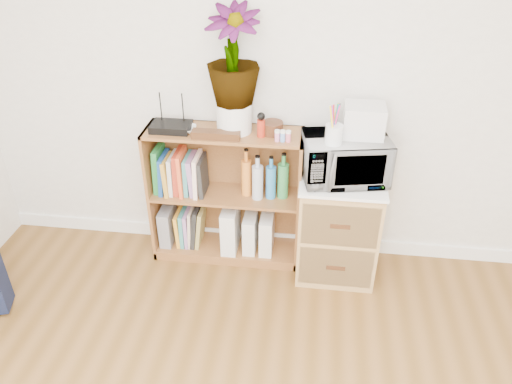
# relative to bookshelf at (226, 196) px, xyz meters

# --- Properties ---
(skirting_board) EXTENTS (4.00, 0.02, 0.10)m
(skirting_board) POSITION_rel_bookshelf_xyz_m (0.35, 0.14, -0.42)
(skirting_board) COLOR white
(skirting_board) RESTS_ON ground
(bookshelf) EXTENTS (1.00, 0.30, 0.95)m
(bookshelf) POSITION_rel_bookshelf_xyz_m (0.00, 0.00, 0.00)
(bookshelf) COLOR brown
(bookshelf) RESTS_ON ground
(wicker_unit) EXTENTS (0.50, 0.45, 0.70)m
(wicker_unit) POSITION_rel_bookshelf_xyz_m (0.75, -0.08, -0.12)
(wicker_unit) COLOR #9E7542
(wicker_unit) RESTS_ON ground
(microwave) EXTENTS (0.55, 0.43, 0.27)m
(microwave) POSITION_rel_bookshelf_xyz_m (0.75, -0.08, 0.38)
(microwave) COLOR silver
(microwave) RESTS_ON wicker_unit
(pen_cup) EXTENTS (0.10, 0.10, 0.11)m
(pen_cup) POSITION_rel_bookshelf_xyz_m (0.67, -0.17, 0.58)
(pen_cup) COLOR silver
(pen_cup) RESTS_ON microwave
(small_appliance) EXTENTS (0.23, 0.19, 0.19)m
(small_appliance) POSITION_rel_bookshelf_xyz_m (0.84, -0.04, 0.61)
(small_appliance) COLOR silver
(small_appliance) RESTS_ON microwave
(router) EXTENTS (0.24, 0.17, 0.04)m
(router) POSITION_rel_bookshelf_xyz_m (-0.32, -0.02, 0.50)
(router) COLOR black
(router) RESTS_ON bookshelf
(white_bowl) EXTENTS (0.13, 0.13, 0.03)m
(white_bowl) POSITION_rel_bookshelf_xyz_m (-0.23, -0.03, 0.49)
(white_bowl) COLOR white
(white_bowl) RESTS_ON bookshelf
(plant_pot) EXTENTS (0.22, 0.22, 0.18)m
(plant_pot) POSITION_rel_bookshelf_xyz_m (0.07, 0.02, 0.57)
(plant_pot) COLOR white
(plant_pot) RESTS_ON bookshelf
(potted_plant) EXTENTS (0.32, 0.32, 0.57)m
(potted_plant) POSITION_rel_bookshelf_xyz_m (0.07, 0.02, 0.94)
(potted_plant) COLOR #3A7C31
(potted_plant) RESTS_ON plant_pot
(trinket_box) EXTENTS (0.29, 0.07, 0.05)m
(trinket_box) POSITION_rel_bookshelf_xyz_m (-0.03, -0.10, 0.50)
(trinket_box) COLOR #3C1F10
(trinket_box) RESTS_ON bookshelf
(kokeshi_doll) EXTENTS (0.05, 0.05, 0.11)m
(kokeshi_doll) POSITION_rel_bookshelf_xyz_m (0.24, -0.04, 0.53)
(kokeshi_doll) COLOR #A72614
(kokeshi_doll) RESTS_ON bookshelf
(wooden_bowl) EXTENTS (0.13, 0.13, 0.08)m
(wooden_bowl) POSITION_rel_bookshelf_xyz_m (0.30, 0.01, 0.51)
(wooden_bowl) COLOR #38210F
(wooden_bowl) RESTS_ON bookshelf
(paint_jars) EXTENTS (0.12, 0.04, 0.06)m
(paint_jars) POSITION_rel_bookshelf_xyz_m (0.37, -0.09, 0.51)
(paint_jars) COLOR pink
(paint_jars) RESTS_ON bookshelf
(file_box) EXTENTS (0.08, 0.22, 0.27)m
(file_box) POSITION_rel_bookshelf_xyz_m (-0.42, 0.00, -0.27)
(file_box) COLOR gray
(file_box) RESTS_ON bookshelf
(magazine_holder_left) EXTENTS (0.10, 0.26, 0.32)m
(magazine_holder_left) POSITION_rel_bookshelf_xyz_m (0.03, -0.01, -0.24)
(magazine_holder_left) COLOR silver
(magazine_holder_left) RESTS_ON bookshelf
(magazine_holder_mid) EXTENTS (0.08, 0.21, 0.27)m
(magazine_holder_mid) POSITION_rel_bookshelf_xyz_m (0.17, -0.01, -0.27)
(magazine_holder_mid) COLOR silver
(magazine_holder_mid) RESTS_ON bookshelf
(magazine_holder_right) EXTENTS (0.09, 0.22, 0.27)m
(magazine_holder_right) POSITION_rel_bookshelf_xyz_m (0.28, -0.01, -0.27)
(magazine_holder_right) COLOR silver
(magazine_holder_right) RESTS_ON bookshelf
(cookbooks) EXTENTS (0.34, 0.20, 0.31)m
(cookbooks) POSITION_rel_bookshelf_xyz_m (-0.30, 0.00, 0.16)
(cookbooks) COLOR #207934
(cookbooks) RESTS_ON bookshelf
(liquor_bottles) EXTENTS (0.46, 0.07, 0.32)m
(liquor_bottles) POSITION_rel_bookshelf_xyz_m (0.33, 0.00, 0.17)
(liquor_bottles) COLOR orange
(liquor_bottles) RESTS_ON bookshelf
(lower_books) EXTENTS (0.20, 0.19, 0.30)m
(lower_books) POSITION_rel_bookshelf_xyz_m (-0.26, 0.00, -0.27)
(lower_books) COLOR gold
(lower_books) RESTS_ON bookshelf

